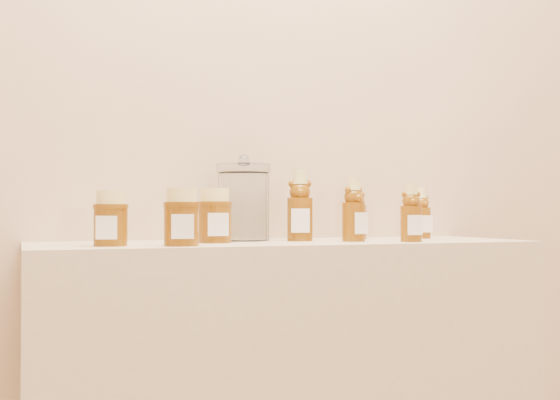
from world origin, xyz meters
name	(u,v)px	position (x,y,z in m)	size (l,w,h in m)	color
wall_back	(259,72)	(0.00, 1.75, 1.35)	(3.50, 0.02, 2.70)	tan
bear_bottle_back_left	(300,201)	(0.05, 1.58, 1.00)	(0.07, 0.07, 0.20)	#5D3107
bear_bottle_back_mid	(356,208)	(0.24, 1.65, 0.98)	(0.06, 0.06, 0.16)	#5D3107
bear_bottle_back_right	(421,210)	(0.42, 1.62, 0.98)	(0.05, 0.05, 0.16)	#5D3107
bear_bottle_front_left	(354,205)	(0.16, 1.51, 0.99)	(0.06, 0.06, 0.18)	#5D3107
bear_bottle_front_right	(411,209)	(0.28, 1.43, 0.98)	(0.05, 0.05, 0.16)	#5D3107
honey_jar_left	(111,218)	(-0.42, 1.47, 0.96)	(0.07, 0.07, 0.12)	#5D3107
honey_jar_back	(215,216)	(-0.18, 1.55, 0.96)	(0.08, 0.08, 0.13)	#5D3107
honey_jar_front	(182,217)	(-0.28, 1.43, 0.96)	(0.08, 0.08, 0.12)	#5D3107
glass_canister	(244,199)	(-0.08, 1.64, 1.00)	(0.14, 0.14, 0.21)	white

